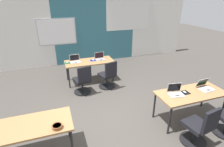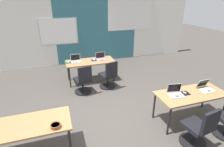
{
  "view_description": "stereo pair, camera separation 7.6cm",
  "coord_description": "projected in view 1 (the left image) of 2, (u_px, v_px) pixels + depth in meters",
  "views": [
    {
      "loc": [
        -1.11,
        -3.35,
        2.77
      ],
      "look_at": [
        0.22,
        0.51,
        0.95
      ],
      "focal_mm": 28.64,
      "sensor_mm": 36.0,
      "label": 1
    },
    {
      "loc": [
        -1.04,
        -3.38,
        2.77
      ],
      "look_at": [
        0.22,
        0.51,
        0.95
      ],
      "focal_mm": 28.64,
      "sensor_mm": 36.0,
      "label": 2
    }
  ],
  "objects": [
    {
      "name": "snack_bowl",
      "position": [
        57.0,
        126.0,
        2.98
      ],
      "size": [
        0.18,
        0.18,
        0.06
      ],
      "color": "brown",
      "rests_on": "desk_near_left"
    },
    {
      "name": "laptop_far_left",
      "position": [
        75.0,
        60.0,
        5.88
      ],
      "size": [
        0.35,
        0.29,
        0.24
      ],
      "rotation": [
        0.0,
        0.0,
        0.06
      ],
      "color": "silver",
      "rests_on": "desk_far_center"
    },
    {
      "name": "laptop_near_right_end",
      "position": [
        205.0,
        87.0,
        4.21
      ],
      "size": [
        0.35,
        0.33,
        0.22
      ],
      "rotation": [
        0.0,
        0.0,
        0.06
      ],
      "color": "silver",
      "rests_on": "desk_near_right"
    },
    {
      "name": "desk_near_left",
      "position": [
        24.0,
        129.0,
        3.05
      ],
      "size": [
        1.6,
        0.7,
        0.72
      ],
      "color": "#A37547",
      "rests_on": "ground"
    },
    {
      "name": "mousepad_far_left",
      "position": [
        67.0,
        63.0,
        5.8
      ],
      "size": [
        0.22,
        0.19,
        0.0
      ],
      "color": "#23512D",
      "rests_on": "desk_far_center"
    },
    {
      "name": "chair_near_right_inner",
      "position": [
        199.0,
        129.0,
        3.47
      ],
      "size": [
        0.52,
        0.57,
        0.92
      ],
      "rotation": [
        0.0,
        0.0,
        3.29
      ],
      "color": "black",
      "rests_on": "ground"
    },
    {
      "name": "mousepad_far_right",
      "position": [
        93.0,
        60.0,
        6.03
      ],
      "size": [
        0.22,
        0.19,
        0.0
      ],
      "color": "navy",
      "rests_on": "desk_far_center"
    },
    {
      "name": "chair_far_left",
      "position": [
        83.0,
        82.0,
        5.31
      ],
      "size": [
        0.52,
        0.58,
        0.92
      ],
      "rotation": [
        0.0,
        0.0,
        3.36
      ],
      "color": "black",
      "rests_on": "ground"
    },
    {
      "name": "mouse_far_left",
      "position": [
        67.0,
        62.0,
        5.8
      ],
      "size": [
        0.06,
        0.1,
        0.03
      ],
      "color": "#B2B2B7",
      "rests_on": "mousepad_far_left"
    },
    {
      "name": "mouse_near_right_inner",
      "position": [
        185.0,
        92.0,
        4.05
      ],
      "size": [
        0.06,
        0.1,
        0.03
      ],
      "color": "#B2B2B7",
      "rests_on": "mousepad_near_right_inner"
    },
    {
      "name": "chair_far_right",
      "position": [
        108.0,
        77.0,
        5.64
      ],
      "size": [
        0.54,
        0.59,
        0.92
      ],
      "rotation": [
        0.0,
        0.0,
        3.41
      ],
      "color": "black",
      "rests_on": "ground"
    },
    {
      "name": "back_wall_assembly",
      "position": [
        79.0,
        30.0,
        7.41
      ],
      "size": [
        10.0,
        0.27,
        2.8
      ],
      "color": "silver",
      "rests_on": "ground"
    },
    {
      "name": "laptop_near_right_inner",
      "position": [
        176.0,
        92.0,
        3.98
      ],
      "size": [
        0.37,
        0.32,
        0.24
      ],
      "rotation": [
        0.0,
        0.0,
        -0.17
      ],
      "color": "#B7B7BC",
      "rests_on": "desk_near_right"
    },
    {
      "name": "mousepad_near_right_inner",
      "position": [
        184.0,
        93.0,
        4.06
      ],
      "size": [
        0.22,
        0.19,
        0.0
      ],
      "color": "black",
      "rests_on": "desk_near_right"
    },
    {
      "name": "mouse_far_right",
      "position": [
        93.0,
        60.0,
        6.03
      ],
      "size": [
        0.06,
        0.1,
        0.03
      ],
      "color": "silver",
      "rests_on": "mousepad_far_right"
    },
    {
      "name": "desk_near_right",
      "position": [
        191.0,
        95.0,
        4.09
      ],
      "size": [
        1.6,
        0.7,
        0.72
      ],
      "color": "#A37547",
      "rests_on": "ground"
    },
    {
      "name": "desk_far_center",
      "position": [
        89.0,
        63.0,
        5.99
      ],
      "size": [
        1.6,
        0.7,
        0.72
      ],
      "color": "#A37547",
      "rests_on": "ground"
    },
    {
      "name": "laptop_far_right",
      "position": [
        100.0,
        58.0,
        6.11
      ],
      "size": [
        0.35,
        0.29,
        0.24
      ],
      "rotation": [
        0.0,
        0.0,
        0.06
      ],
      "color": "#9E9EA3",
      "rests_on": "desk_far_center"
    },
    {
      "name": "ground_plane",
      "position": [
        110.0,
        118.0,
        4.36
      ],
      "size": [
        24.0,
        24.0,
        0.0
      ],
      "color": "#47423D"
    }
  ]
}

